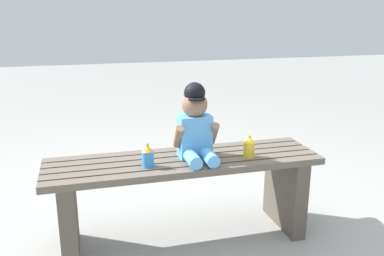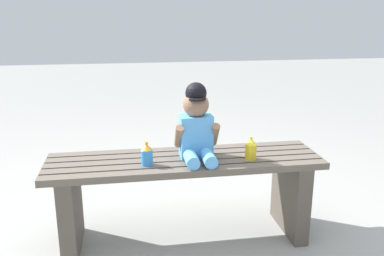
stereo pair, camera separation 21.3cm
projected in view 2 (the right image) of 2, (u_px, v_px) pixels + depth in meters
name	position (u px, v px, depth m)	size (l,w,h in m)	color
ground_plane	(185.00, 238.00, 2.36)	(16.00, 16.00, 0.00)	#999993
park_bench	(185.00, 186.00, 2.27)	(1.46, 0.39, 0.48)	#60564C
child_figure	(196.00, 126.00, 2.18)	(0.23, 0.27, 0.40)	#59A5E5
sippy_cup_left	(147.00, 154.00, 2.11)	(0.06, 0.06, 0.12)	#338CE5
sippy_cup_right	(251.00, 149.00, 2.19)	(0.06, 0.06, 0.12)	yellow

